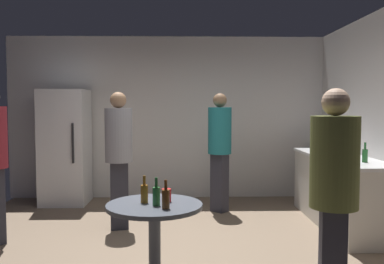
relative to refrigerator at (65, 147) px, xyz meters
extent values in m
cube|color=#7A6651|center=(1.61, -2.20, -0.95)|extent=(5.20, 5.20, 0.10)
cube|color=silver|center=(1.61, 0.43, 0.45)|extent=(5.32, 0.06, 2.70)
cube|color=white|center=(0.00, 0.00, 0.00)|extent=(0.70, 0.65, 1.80)
cube|color=#262628|center=(0.21, -0.34, 0.09)|extent=(0.03, 0.03, 0.60)
cube|color=beige|center=(3.89, -1.27, -0.47)|extent=(0.60, 2.08, 0.86)
cube|color=silver|center=(3.89, -1.27, -0.02)|extent=(0.64, 2.12, 0.04)
cylinder|color=#B2B2B7|center=(3.84, -0.66, 0.07)|extent=(0.17, 0.17, 0.14)
sphere|color=black|center=(3.84, -0.66, 0.16)|extent=(0.04, 0.04, 0.04)
cone|color=#B2B2B7|center=(3.95, -0.66, 0.08)|extent=(0.09, 0.04, 0.06)
cylinder|color=#3F141E|center=(3.84, -1.65, 0.11)|extent=(0.08, 0.08, 0.22)
cylinder|color=#3F141E|center=(3.84, -1.65, 0.26)|extent=(0.03, 0.03, 0.09)
cylinder|color=#26662D|center=(3.94, -1.86, 0.07)|extent=(0.06, 0.06, 0.15)
cylinder|color=#26662D|center=(3.94, -1.86, 0.19)|extent=(0.02, 0.02, 0.08)
cylinder|color=#4C515B|center=(1.62, -3.11, -0.55)|extent=(0.10, 0.10, 0.70)
cylinder|color=#4C515B|center=(1.62, -3.11, -0.18)|extent=(0.80, 0.80, 0.03)
cylinder|color=#8C5919|center=(1.53, -3.08, -0.09)|extent=(0.06, 0.06, 0.15)
cylinder|color=#8C5919|center=(1.53, -3.08, 0.02)|extent=(0.02, 0.02, 0.08)
cylinder|color=#593314|center=(1.72, -3.28, -0.09)|extent=(0.06, 0.06, 0.15)
cylinder|color=#593314|center=(1.72, -3.28, 0.02)|extent=(0.02, 0.02, 0.08)
cylinder|color=#26662D|center=(1.64, -3.18, -0.09)|extent=(0.06, 0.06, 0.15)
cylinder|color=#26662D|center=(1.64, -3.18, 0.02)|extent=(0.02, 0.02, 0.08)
cylinder|color=red|center=(1.72, -3.04, -0.11)|extent=(0.08, 0.08, 0.11)
cube|color=#2D2D38|center=(1.06, -1.37, -0.48)|extent=(0.25, 0.21, 0.85)
cylinder|color=gray|center=(1.06, -1.37, 0.28)|extent=(0.39, 0.39, 0.67)
sphere|color=#8C6647|center=(1.06, -1.37, 0.72)|extent=(0.20, 0.20, 0.20)
cube|color=#2D2D38|center=(2.93, -3.62, -0.49)|extent=(0.21, 0.25, 0.82)
cylinder|color=olive|center=(2.93, -3.62, 0.25)|extent=(0.40, 0.40, 0.65)
sphere|color=#D8AD8C|center=(2.93, -3.62, 0.67)|extent=(0.20, 0.20, 0.20)
cube|color=#2D2D38|center=(2.39, -0.55, -0.47)|extent=(0.28, 0.28, 0.85)
cylinder|color=#1E727A|center=(2.39, -0.55, 0.29)|extent=(0.48, 0.48, 0.67)
sphere|color=#8C6647|center=(2.39, -0.55, 0.73)|extent=(0.20, 0.20, 0.20)
camera|label=1|loc=(1.85, -6.46, 0.64)|focal=38.23mm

